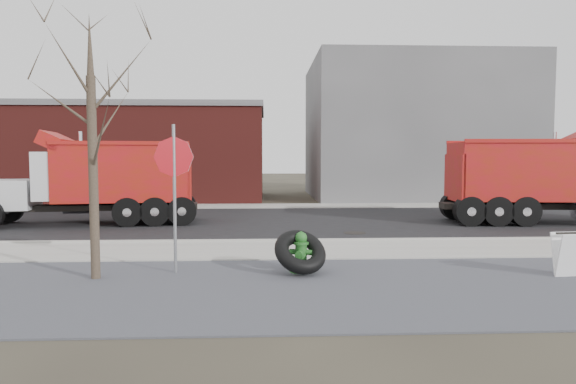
{
  "coord_description": "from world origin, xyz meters",
  "views": [
    {
      "loc": [
        0.16,
        -12.8,
        2.45
      ],
      "look_at": [
        0.84,
        2.19,
        1.4
      ],
      "focal_mm": 32.0,
      "sensor_mm": 36.0,
      "label": 1
    }
  ],
  "objects_px": {
    "stop_sign": "(174,174)",
    "sandwich_board": "(570,254)",
    "fire_hydrant": "(301,254)",
    "truck_tire": "(300,252)",
    "dump_truck_red_b": "(98,178)",
    "dump_truck_red_a": "(549,177)"
  },
  "relations": [
    {
      "from": "fire_hydrant",
      "to": "stop_sign",
      "type": "xyz_separation_m",
      "value": [
        -2.61,
        0.06,
        1.68
      ]
    },
    {
      "from": "fire_hydrant",
      "to": "sandwich_board",
      "type": "xyz_separation_m",
      "value": [
        5.39,
        -0.64,
        0.08
      ]
    },
    {
      "from": "sandwich_board",
      "to": "dump_truck_red_a",
      "type": "bearing_deg",
      "value": 57.46
    },
    {
      "from": "truck_tire",
      "to": "dump_truck_red_b",
      "type": "xyz_separation_m",
      "value": [
        -6.7,
        8.16,
        1.18
      ]
    },
    {
      "from": "fire_hydrant",
      "to": "truck_tire",
      "type": "distance_m",
      "value": 0.16
    },
    {
      "from": "sandwich_board",
      "to": "fire_hydrant",
      "type": "bearing_deg",
      "value": 167.53
    },
    {
      "from": "truck_tire",
      "to": "dump_truck_red_a",
      "type": "bearing_deg",
      "value": 38.86
    },
    {
      "from": "fire_hydrant",
      "to": "truck_tire",
      "type": "bearing_deg",
      "value": -83.21
    },
    {
      "from": "truck_tire",
      "to": "stop_sign",
      "type": "relative_size",
      "value": 0.44
    },
    {
      "from": "truck_tire",
      "to": "dump_truck_red_a",
      "type": "distance_m",
      "value": 12.37
    },
    {
      "from": "stop_sign",
      "to": "dump_truck_red_b",
      "type": "bearing_deg",
      "value": 111.67
    },
    {
      "from": "stop_sign",
      "to": "dump_truck_red_a",
      "type": "bearing_deg",
      "value": 26.05
    },
    {
      "from": "sandwich_board",
      "to": "stop_sign",
      "type": "bearing_deg",
      "value": 169.28
    },
    {
      "from": "fire_hydrant",
      "to": "dump_truck_red_a",
      "type": "bearing_deg",
      "value": 54.9
    },
    {
      "from": "sandwich_board",
      "to": "dump_truck_red_b",
      "type": "relative_size",
      "value": 0.12
    },
    {
      "from": "dump_truck_red_a",
      "to": "dump_truck_red_b",
      "type": "distance_m",
      "value": 16.29
    },
    {
      "from": "fire_hydrant",
      "to": "dump_truck_red_a",
      "type": "relative_size",
      "value": 0.11
    },
    {
      "from": "stop_sign",
      "to": "dump_truck_red_b",
      "type": "xyz_separation_m",
      "value": [
        -4.11,
        7.96,
        -0.42
      ]
    },
    {
      "from": "dump_truck_red_a",
      "to": "dump_truck_red_b",
      "type": "bearing_deg",
      "value": -176.98
    },
    {
      "from": "stop_sign",
      "to": "sandwich_board",
      "type": "xyz_separation_m",
      "value": [
        8.01,
        -0.71,
        -1.61
      ]
    },
    {
      "from": "sandwich_board",
      "to": "dump_truck_red_b",
      "type": "distance_m",
      "value": 14.94
    },
    {
      "from": "dump_truck_red_a",
      "to": "dump_truck_red_b",
      "type": "xyz_separation_m",
      "value": [
        -16.29,
        0.44,
        -0.04
      ]
    }
  ]
}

